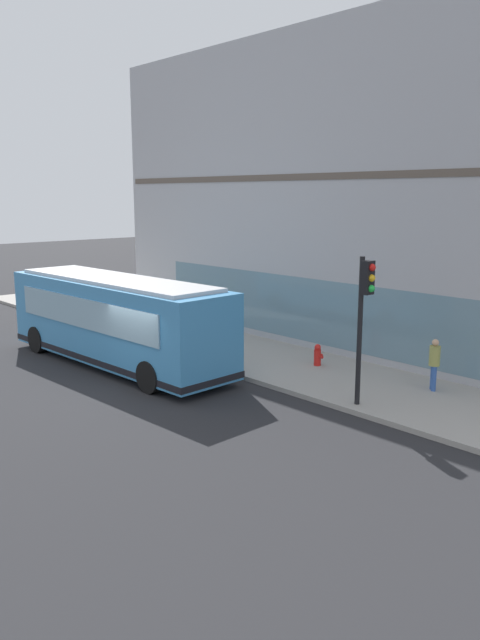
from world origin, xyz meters
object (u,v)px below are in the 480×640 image
object	(u,v)px
traffic_light_near_corner	(364,303)
pedestrian_near_building_entrance	(130,304)
fire_hydrant	(318,355)
pedestrian_near_hydrant	(434,361)
city_bus_nearside	(116,321)

from	to	relation	value
traffic_light_near_corner	pedestrian_near_building_entrance	distance (m)	13.21
fire_hydrant	pedestrian_near_hydrant	distance (m)	4.18
pedestrian_near_hydrant	pedestrian_near_building_entrance	size ratio (longest dim) A/B	0.86
pedestrian_near_hydrant	pedestrian_near_building_entrance	distance (m)	13.79
city_bus_nearside	traffic_light_near_corner	size ratio (longest dim) A/B	2.47
city_bus_nearside	traffic_light_near_corner	world-z (taller)	traffic_light_near_corner
city_bus_nearside	pedestrian_near_building_entrance	size ratio (longest dim) A/B	5.60
fire_hydrant	traffic_light_near_corner	bearing A→B (deg)	-122.64
traffic_light_near_corner	pedestrian_near_building_entrance	world-z (taller)	traffic_light_near_corner
city_bus_nearside	fire_hydrant	xyz separation A→B (m)	(4.69, -5.16, -1.04)
pedestrian_near_building_entrance	pedestrian_near_hydrant	bearing A→B (deg)	-82.44
city_bus_nearside	traffic_light_near_corner	xyz separation A→B (m)	(2.44, -8.67, 1.45)
city_bus_nearside	pedestrian_near_building_entrance	bearing A→B (deg)	52.90
fire_hydrant	pedestrian_near_building_entrance	distance (m)	9.67
pedestrian_near_hydrant	city_bus_nearside	bearing A→B (deg)	118.96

